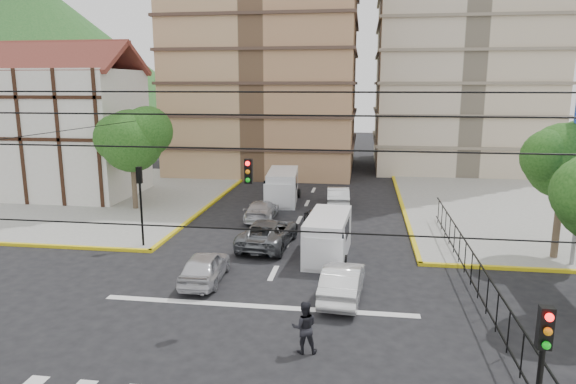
% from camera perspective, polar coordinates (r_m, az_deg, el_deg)
% --- Properties ---
extents(ground, '(160.00, 160.00, 0.00)m').
position_cam_1_polar(ground, '(20.43, -4.13, -13.93)').
color(ground, black).
rests_on(ground, ground).
extents(sidewalk_nw, '(26.00, 26.00, 0.15)m').
position_cam_1_polar(sidewalk_nw, '(45.79, -23.59, -0.23)').
color(sidewalk_nw, gray).
rests_on(sidewalk_nw, ground).
extents(stop_line, '(13.00, 0.40, 0.01)m').
position_cam_1_polar(stop_line, '(21.49, -3.43, -12.55)').
color(stop_line, silver).
rests_on(stop_line, ground).
extents(tudor_building, '(10.80, 8.05, 12.23)m').
position_cam_1_polar(tudor_building, '(44.55, -23.04, 6.25)').
color(tudor_building, silver).
rests_on(tudor_building, ground).
extents(distant_hill, '(70.00, 70.00, 28.00)m').
position_cam_1_polar(distant_hill, '(106.06, -26.31, 13.44)').
color(distant_hill, '#1B511E').
rests_on(distant_hill, ground).
extents(park_fence, '(0.10, 22.50, 1.66)m').
position_cam_1_polar(park_fence, '(24.63, 19.58, -9.98)').
color(park_fence, black).
rests_on(park_fence, ground).
extents(tree_park_c, '(4.65, 3.80, 7.25)m').
position_cam_1_polar(tree_park_c, '(28.97, 28.53, 3.40)').
color(tree_park_c, '#473828').
rests_on(tree_park_c, ground).
extents(tree_tudor, '(5.39, 4.40, 7.43)m').
position_cam_1_polar(tree_tudor, '(37.70, -16.87, 5.78)').
color(tree_tudor, '#473828').
rests_on(tree_tudor, ground).
extents(traffic_light_se, '(0.28, 0.22, 4.40)m').
position_cam_1_polar(traffic_light_se, '(12.25, 26.22, -17.54)').
color(traffic_light_se, black).
rests_on(traffic_light_se, ground).
extents(traffic_light_nw, '(0.28, 0.22, 4.40)m').
position_cam_1_polar(traffic_light_nw, '(28.93, -16.09, -0.11)').
color(traffic_light_nw, black).
rests_on(traffic_light_nw, ground).
extents(traffic_light_hanging, '(18.00, 9.12, 0.92)m').
position_cam_1_polar(traffic_light_hanging, '(16.69, -5.93, 1.52)').
color(traffic_light_hanging, black).
rests_on(traffic_light_hanging, ground).
extents(van_right_lane, '(2.28, 5.13, 2.26)m').
position_cam_1_polar(van_right_lane, '(26.62, 4.41, -5.17)').
color(van_right_lane, silver).
rests_on(van_right_lane, ground).
extents(van_left_lane, '(2.58, 5.59, 2.44)m').
position_cam_1_polar(van_left_lane, '(39.00, -0.65, 0.49)').
color(van_left_lane, silver).
rests_on(van_left_lane, ground).
extents(car_silver_front_left, '(1.83, 4.23, 1.42)m').
position_cam_1_polar(car_silver_front_left, '(24.01, -9.22, -8.19)').
color(car_silver_front_left, silver).
rests_on(car_silver_front_left, ground).
extents(car_white_front_right, '(1.88, 4.57, 1.47)m').
position_cam_1_polar(car_white_front_right, '(22.06, 6.07, -9.86)').
color(car_white_front_right, white).
rests_on(car_white_front_right, ground).
extents(car_grey_mid_left, '(2.98, 5.69, 1.53)m').
position_cam_1_polar(car_grey_mid_left, '(28.77, -2.20, -4.53)').
color(car_grey_mid_left, slate).
rests_on(car_grey_mid_left, ground).
extents(car_silver_rear_left, '(1.94, 4.57, 1.31)m').
position_cam_1_polar(car_silver_rear_left, '(34.29, -2.95, -2.02)').
color(car_silver_rear_left, silver).
rests_on(car_silver_rear_left, ground).
extents(car_darkgrey_mid_right, '(2.13, 4.16, 1.35)m').
position_cam_1_polar(car_darkgrey_mid_right, '(32.06, 3.25, -2.98)').
color(car_darkgrey_mid_right, black).
rests_on(car_darkgrey_mid_right, ground).
extents(car_white_rear_right, '(1.89, 4.62, 1.49)m').
position_cam_1_polar(car_white_rear_right, '(38.17, 5.58, -0.50)').
color(car_white_rear_right, silver).
rests_on(car_white_rear_right, ground).
extents(pedestrian_crosswalk, '(0.99, 0.83, 1.82)m').
position_cam_1_polar(pedestrian_crosswalk, '(17.78, 1.82, -14.77)').
color(pedestrian_crosswalk, black).
rests_on(pedestrian_crosswalk, ground).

